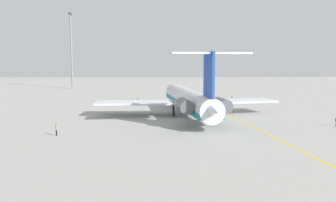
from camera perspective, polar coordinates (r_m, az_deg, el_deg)
name	(u,v)px	position (r m, az deg, el deg)	size (l,w,h in m)	color
ground	(208,112)	(72.29, 6.79, -1.88)	(338.94, 338.94, 0.00)	#9E9E99
main_jetliner	(189,99)	(66.56, 3.58, 0.30)	(41.53, 36.74, 12.09)	silver
ground_crew_near_nose	(56,128)	(51.35, -18.20, -4.33)	(0.29, 0.38, 1.77)	black
ground_crew_portside	(232,97)	(92.42, 10.69, 0.59)	(0.29, 0.39, 1.80)	black
ground_crew_starboard	(138,98)	(88.90, -5.07, 0.45)	(0.30, 0.38, 1.81)	black
safety_cone_nose	(244,101)	(93.41, 12.59, 0.08)	(0.40, 0.40, 0.55)	#EA590F
taxiway_centreline	(228,115)	(69.45, 10.04, -2.27)	(77.93, 0.36, 0.01)	gold
light_mast	(71,48)	(140.15, -15.89, 8.52)	(4.00, 0.70, 29.56)	slate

